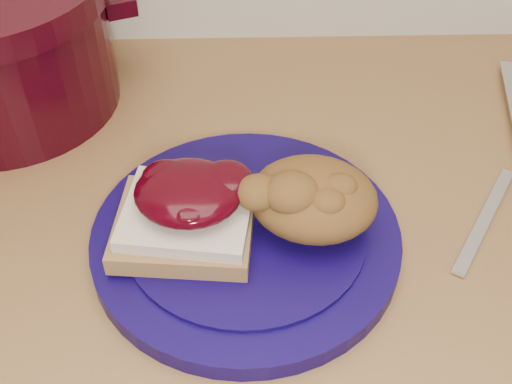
{
  "coord_description": "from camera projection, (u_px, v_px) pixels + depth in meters",
  "views": [
    {
      "loc": [
        -0.02,
        1.02,
        1.36
      ],
      "look_at": [
        -0.01,
        1.44,
        0.95
      ],
      "focal_mm": 45.0,
      "sensor_mm": 36.0,
      "label": 1
    }
  ],
  "objects": [
    {
      "name": "plate",
      "position": [
        246.0,
        238.0,
        0.6
      ],
      "size": [
        0.34,
        0.34,
        0.02
      ],
      "primitive_type": "cylinder",
      "rotation": [
        0.0,
        0.0,
        -0.2
      ],
      "color": "#0D043D",
      "rests_on": "wood_countertop"
    },
    {
      "name": "sandwich",
      "position": [
        186.0,
        210.0,
        0.57
      ],
      "size": [
        0.13,
        0.12,
        0.06
      ],
      "rotation": [
        0.0,
        0.0,
        -0.2
      ],
      "color": "olive",
      "rests_on": "plate"
    },
    {
      "name": "stuffing_mound",
      "position": [
        313.0,
        198.0,
        0.58
      ],
      "size": [
        0.14,
        0.12,
        0.06
      ],
      "primitive_type": "ellipsoid",
      "rotation": [
        0.0,
        0.0,
        -0.2
      ],
      "color": "brown",
      "rests_on": "plate"
    },
    {
      "name": "butter_knife",
      "position": [
        485.0,
        219.0,
        0.63
      ],
      "size": [
        0.1,
        0.14,
        0.0
      ],
      "primitive_type": "cube",
      "rotation": [
        0.0,
        0.0,
        0.99
      ],
      "color": "silver",
      "rests_on": "wood_countertop"
    }
  ]
}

